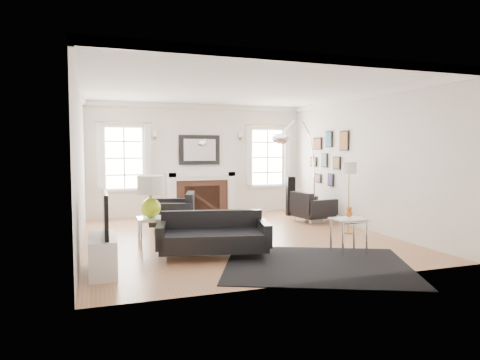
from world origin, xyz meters
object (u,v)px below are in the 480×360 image
object	(u,v)px
fireplace	(201,194)
armchair_left	(175,213)
armchair_right	(311,208)
coffee_table	(202,217)
sofa	(213,236)
gourd_lamp	(151,194)
arc_floor_lamp	(299,168)

from	to	relation	value
fireplace	armchair_left	bearing A→B (deg)	-118.92
armchair_right	coffee_table	xyz separation A→B (m)	(-2.75, -0.74, 0.06)
sofa	armchair_left	world-z (taller)	armchair_left
fireplace	gourd_lamp	xyz separation A→B (m)	(-1.64, -3.15, 0.37)
fireplace	coffee_table	distance (m)	2.60
fireplace	coffee_table	bearing A→B (deg)	-103.47
coffee_table	sofa	bearing A→B (deg)	-97.33
sofa	armchair_left	size ratio (longest dim) A/B	1.61
armchair_left	coffee_table	size ratio (longest dim) A/B	1.24
armchair_left	arc_floor_lamp	bearing A→B (deg)	-13.94
coffee_table	gourd_lamp	xyz separation A→B (m)	(-1.03, -0.63, 0.54)
armchair_left	gourd_lamp	distance (m)	1.62
fireplace	armchair_left	size ratio (longest dim) A/B	1.50
fireplace	arc_floor_lamp	bearing A→B (deg)	-57.70
armchair_right	armchair_left	bearing A→B (deg)	179.97
armchair_left	coffee_table	xyz separation A→B (m)	(0.38, -0.74, 0.02)
armchair_left	gourd_lamp	world-z (taller)	gourd_lamp
armchair_right	arc_floor_lamp	xyz separation A→B (m)	(-0.63, -0.62, 0.95)
fireplace	armchair_right	bearing A→B (deg)	-39.70
armchair_left	arc_floor_lamp	xyz separation A→B (m)	(2.50, -0.62, 0.91)
sofa	gourd_lamp	size ratio (longest dim) A/B	2.58
sofa	fireplace	bearing A→B (deg)	78.84
arc_floor_lamp	sofa	bearing A→B (deg)	-144.20
armchair_left	coffee_table	world-z (taller)	armchair_left
sofa	arc_floor_lamp	xyz separation A→B (m)	(2.32, 1.67, 0.97)
sofa	gourd_lamp	xyz separation A→B (m)	(-0.83, 0.92, 0.61)
fireplace	sofa	distance (m)	4.15
fireplace	coffee_table	size ratio (longest dim) A/B	1.85
armchair_left	gourd_lamp	xyz separation A→B (m)	(-0.65, -1.37, 0.55)
armchair_left	arc_floor_lamp	world-z (taller)	arc_floor_lamp
sofa	armchair_left	xyz separation A→B (m)	(-0.18, 2.29, 0.05)
fireplace	arc_floor_lamp	xyz separation A→B (m)	(1.52, -2.40, 0.73)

